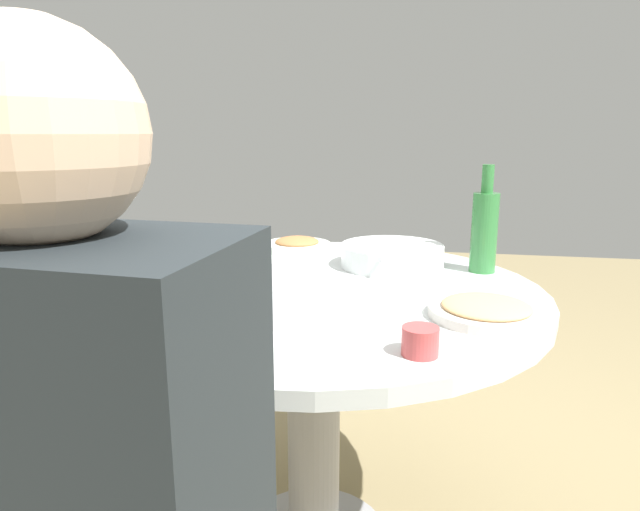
# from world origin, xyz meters

# --- Properties ---
(round_dining_table) EXTENTS (1.14, 1.14, 0.76)m
(round_dining_table) POSITION_xyz_m (0.00, 0.00, 0.60)
(round_dining_table) COLOR #99999E
(round_dining_table) RESTS_ON ground
(rice_bowl) EXTENTS (0.27, 0.27, 0.09)m
(rice_bowl) POSITION_xyz_m (-0.12, -0.24, 0.80)
(rice_bowl) COLOR #B2B5BA
(rice_bowl) RESTS_ON round_dining_table
(soup_bowl) EXTENTS (0.29, 0.32, 0.06)m
(soup_bowl) POSITION_xyz_m (0.18, 0.24, 0.79)
(soup_bowl) COLOR white
(soup_bowl) RESTS_ON round_dining_table
(dish_eggplant) EXTENTS (0.25, 0.25, 0.05)m
(dish_eggplant) POSITION_xyz_m (-0.38, 0.25, 0.77)
(dish_eggplant) COLOR silver
(dish_eggplant) RESTS_ON round_dining_table
(dish_noodles) EXTENTS (0.24, 0.24, 0.04)m
(dish_noodles) POSITION_xyz_m (0.40, -0.17, 0.77)
(dish_noodles) COLOR silver
(dish_noodles) RESTS_ON round_dining_table
(dish_tofu_braise) EXTENTS (0.22, 0.22, 0.04)m
(dish_tofu_braise) POSITION_xyz_m (-0.14, 0.42, 0.77)
(dish_tofu_braise) COLOR white
(dish_tofu_braise) RESTS_ON round_dining_table
(green_bottle) EXTENTS (0.07, 0.07, 0.29)m
(green_bottle) POSITION_xyz_m (0.43, 0.23, 0.87)
(green_bottle) COLOR #347A3B
(green_bottle) RESTS_ON round_dining_table
(tea_cup_near) EXTENTS (0.07, 0.07, 0.06)m
(tea_cup_near) POSITION_xyz_m (-0.44, -0.01, 0.79)
(tea_cup_near) COLOR white
(tea_cup_near) RESTS_ON round_dining_table
(tea_cup_far) EXTENTS (0.06, 0.06, 0.05)m
(tea_cup_far) POSITION_xyz_m (0.26, -0.39, 0.78)
(tea_cup_far) COLOR #C34848
(tea_cup_far) RESTS_ON round_dining_table
(tea_cup_side) EXTENTS (0.06, 0.06, 0.07)m
(tea_cup_side) POSITION_xyz_m (-0.42, -0.26, 0.79)
(tea_cup_side) COLOR #BF464B
(tea_cup_side) RESTS_ON round_dining_table
(diner_left) EXTENTS (0.35, 0.36, 0.76)m
(diner_left) POSITION_xyz_m (-0.06, -0.88, 0.78)
(diner_left) COLOR #2D333D
(diner_left) RESTS_ON stool_for_diner_left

